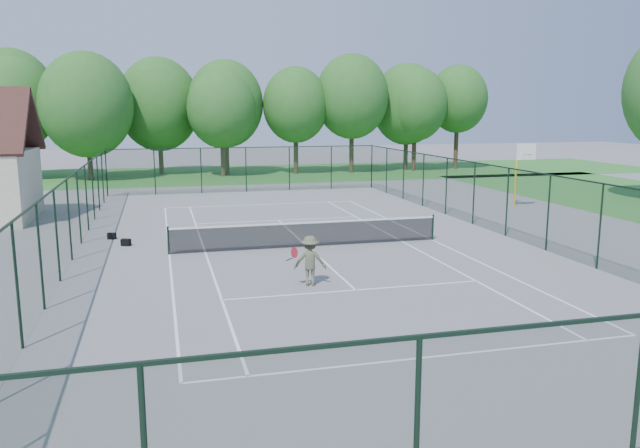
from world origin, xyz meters
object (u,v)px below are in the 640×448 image
at_px(basketball_goal, 521,162).
at_px(tennis_player, 310,261).
at_px(tennis_net, 308,233).
at_px(sports_bag_a, 112,236).

height_order(basketball_goal, tennis_player, basketball_goal).
relative_size(tennis_net, tennis_player, 6.29).
distance_m(basketball_goal, tennis_player, 19.96).
height_order(tennis_net, basketball_goal, basketball_goal).
distance_m(tennis_net, basketball_goal, 15.95).
relative_size(tennis_net, basketball_goal, 3.04).
distance_m(sports_bag_a, tennis_player, 11.27).
bearing_deg(basketball_goal, tennis_net, -153.23).
relative_size(basketball_goal, tennis_player, 2.07).
bearing_deg(basketball_goal, tennis_player, -140.58).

